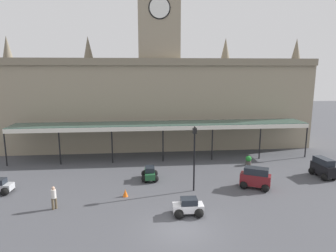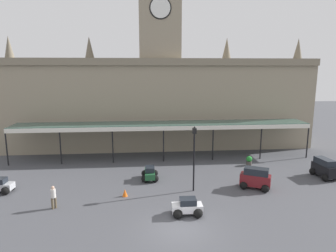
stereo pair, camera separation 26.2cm
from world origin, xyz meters
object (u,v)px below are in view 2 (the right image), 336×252
(car_white_sedan, at_px, (187,208))
(pedestrian_beside_cars, at_px, (53,196))
(car_black_van, at_px, (324,169))
(traffic_cone, at_px, (125,193))
(car_maroon_van, at_px, (255,179))
(victorian_lamppost, at_px, (194,152))
(car_silver_sedan, at_px, (0,186))
(car_green_sedan, at_px, (150,174))
(planter_near_kerb, at_px, (249,161))

(car_white_sedan, height_order, pedestrian_beside_cars, pedestrian_beside_cars)
(car_black_van, xyz_separation_m, traffic_cone, (-17.71, -2.54, -0.52))
(car_maroon_van, relative_size, car_black_van, 1.04)
(traffic_cone, bearing_deg, victorian_lamppost, 6.18)
(car_white_sedan, height_order, traffic_cone, car_white_sedan)
(car_white_sedan, distance_m, pedestrian_beside_cars, 9.37)
(car_silver_sedan, distance_m, traffic_cone, 10.09)
(car_black_van, relative_size, victorian_lamppost, 0.47)
(victorian_lamppost, bearing_deg, traffic_cone, -173.82)
(car_white_sedan, xyz_separation_m, pedestrian_beside_cars, (-9.20, 1.74, 0.41))
(car_green_sedan, relative_size, car_silver_sedan, 0.97)
(car_silver_sedan, height_order, car_black_van, car_black_van)
(car_silver_sedan, xyz_separation_m, pedestrian_beside_cars, (5.11, -3.22, 0.41))
(car_maroon_van, xyz_separation_m, car_silver_sedan, (-20.53, 1.01, -0.30))
(car_maroon_van, distance_m, car_green_sedan, 9.02)
(car_black_van, relative_size, planter_near_kerb, 2.58)
(car_black_van, distance_m, traffic_cone, 17.90)
(car_silver_sedan, bearing_deg, planter_near_kerb, 12.53)
(victorian_lamppost, bearing_deg, car_white_sedan, -105.65)
(car_maroon_van, height_order, pedestrian_beside_cars, car_maroon_van)
(car_black_van, bearing_deg, car_silver_sedan, -178.03)
(car_green_sedan, height_order, car_black_van, car_black_van)
(car_black_van, distance_m, pedestrian_beside_cars, 22.95)
(car_maroon_van, height_order, victorian_lamppost, victorian_lamppost)
(pedestrian_beside_cars, bearing_deg, victorian_lamppost, 12.16)
(car_black_van, distance_m, victorian_lamppost, 12.65)
(pedestrian_beside_cars, xyz_separation_m, traffic_cone, (4.85, 1.63, -0.62))
(car_black_van, height_order, pedestrian_beside_cars, car_black_van)
(pedestrian_beside_cars, distance_m, victorian_lamppost, 10.80)
(car_green_sedan, height_order, pedestrian_beside_cars, pedestrian_beside_cars)
(planter_near_kerb, bearing_deg, pedestrian_beside_cars, -154.48)
(car_green_sedan, distance_m, traffic_cone, 3.95)
(car_silver_sedan, height_order, victorian_lamppost, victorian_lamppost)
(car_maroon_van, bearing_deg, victorian_lamppost, 179.94)
(car_green_sedan, relative_size, car_black_van, 0.83)
(car_silver_sedan, bearing_deg, victorian_lamppost, -3.71)
(car_maroon_van, height_order, traffic_cone, car_maroon_van)
(car_white_sedan, height_order, planter_near_kerb, car_white_sedan)
(planter_near_kerb, bearing_deg, traffic_cone, -151.91)
(car_maroon_van, distance_m, car_white_sedan, 7.38)
(car_black_van, relative_size, traffic_cone, 4.26)
(victorian_lamppost, height_order, traffic_cone, victorian_lamppost)
(car_black_van, bearing_deg, victorian_lamppost, -170.95)
(car_maroon_van, bearing_deg, pedestrian_beside_cars, -171.83)
(victorian_lamppost, distance_m, planter_near_kerb, 9.41)
(planter_near_kerb, bearing_deg, car_green_sedan, -162.96)
(car_green_sedan, height_order, car_white_sedan, same)
(car_silver_sedan, bearing_deg, car_green_sedan, 8.55)
(traffic_cone, bearing_deg, planter_near_kerb, 28.09)
(car_green_sedan, xyz_separation_m, car_black_van, (15.70, -0.85, 0.30))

